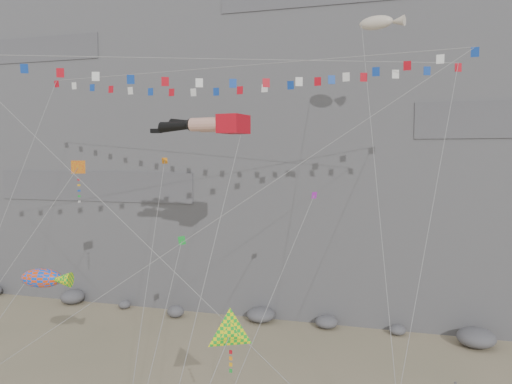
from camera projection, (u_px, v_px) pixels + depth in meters
The scene contains 12 objects.
cliff at pixel (296, 71), 57.99m from camera, with size 80.00×28.00×50.00m, color slate.
talus_boulders at pixel (261, 315), 45.40m from camera, with size 60.00×3.00×1.20m, color slate, non-canonical shape.
legs_kite at pixel (208, 125), 33.09m from camera, with size 7.04×15.82×22.09m.
flag_banner_upper at pixel (227, 67), 34.88m from camera, with size 31.50×13.87×28.35m.
flag_banner_lower at pixel (216, 59), 30.64m from camera, with size 29.01×11.80×24.29m.
harlequin_kite at pixel (78, 168), 34.21m from camera, with size 7.17×9.02×17.45m.
fish_windsock at pixel (41, 278), 30.76m from camera, with size 6.40×5.47×9.77m.
delta_kite at pixel (230, 334), 23.26m from camera, with size 3.20×5.02×8.69m.
blimp_windsock at pixel (376, 24), 34.54m from camera, with size 4.25×13.92×27.54m.
small_kite_a at pixel (164, 166), 38.42m from camera, with size 5.99×16.50×22.29m.
small_kite_b at pixel (312, 201), 32.50m from camera, with size 4.15×11.81×17.16m.
small_kite_c at pixel (181, 243), 32.18m from camera, with size 2.63×11.61×14.66m.
Camera 1 is at (11.96, -25.82, 15.11)m, focal length 35.00 mm.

